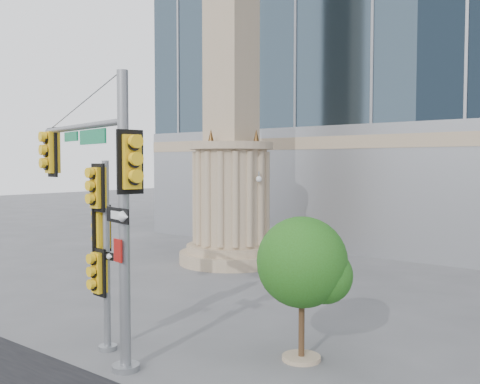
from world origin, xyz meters
The scene contains 5 objects.
ground centered at (0.00, 0.00, 0.00)m, with size 120.00×120.00×0.00m, color #545456.
monument centered at (-6.00, 9.00, 5.52)m, with size 4.40×4.40×16.60m.
main_signal_pole centered at (-1.35, -1.26, 3.76)m, with size 4.64×1.44×6.07m.
secondary_signal_pole centered at (-1.60, -1.06, 2.52)m, with size 0.74×0.59×4.29m.
street_tree centered at (2.28, 1.22, 2.04)m, with size 1.99×1.94×3.10m.
Camera 1 is at (8.14, -8.48, 4.22)m, focal length 40.00 mm.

